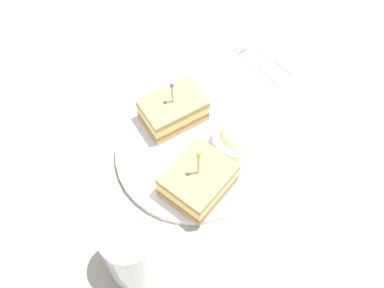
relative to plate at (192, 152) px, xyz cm
name	(u,v)px	position (x,y,z in cm)	size (l,w,h in cm)	color
ground_plane	(192,158)	(0.00, 0.00, -1.67)	(108.89, 108.89, 2.00)	#9E9384
plate	(192,152)	(0.00, 0.00, 0.00)	(25.35, 25.35, 1.34)	white
sandwich_half_front	(173,110)	(7.04, -1.03, 3.12)	(7.38, 10.59, 9.43)	tan
sandwich_half_back	(198,180)	(-6.17, 3.14, 3.19)	(10.96, 11.95, 10.70)	tan
coleslaw_bowl	(237,139)	(-3.45, -6.47, 2.87)	(7.95, 7.95, 5.72)	white
drink_glass	(131,254)	(-10.77, 17.59, 4.50)	(7.24, 7.24, 11.61)	gold
fork	(252,61)	(10.46, -21.13, -0.50)	(12.01, 2.39, 0.35)	silver
knife	(266,53)	(10.49, -24.65, -0.50)	(13.23, 2.33, 0.35)	silver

